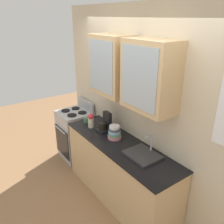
% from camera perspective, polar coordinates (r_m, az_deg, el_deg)
% --- Properties ---
extents(ground_plane, '(10.00, 10.00, 0.00)m').
position_cam_1_polar(ground_plane, '(3.75, 1.61, -19.70)').
color(ground_plane, '#936B47').
extents(back_wall_unit, '(3.58, 0.44, 2.67)m').
position_cam_1_polar(back_wall_unit, '(3.13, 6.17, 3.16)').
color(back_wall_unit, beige).
rests_on(back_wall_unit, ground_plane).
extents(counter, '(1.97, 0.59, 0.91)m').
position_cam_1_polar(counter, '(3.46, 1.69, -14.12)').
color(counter, tan).
rests_on(counter, ground_plane).
extents(stove_range, '(0.57, 0.58, 1.09)m').
position_cam_1_polar(stove_range, '(4.45, -8.91, -5.33)').
color(stove_range, '#ADAFB5').
rests_on(stove_range, ground_plane).
extents(sink_faucet, '(0.42, 0.34, 0.25)m').
position_cam_1_polar(sink_faucet, '(2.96, 7.48, -10.21)').
color(sink_faucet, '#2D2D30').
rests_on(sink_faucet, counter).
extents(bowl_stack, '(0.19, 0.19, 0.19)m').
position_cam_1_polar(bowl_stack, '(3.30, 0.63, -5.03)').
color(bowl_stack, '#D87F84').
rests_on(bowl_stack, counter).
extents(vase, '(0.09, 0.09, 0.23)m').
position_cam_1_polar(vase, '(3.62, -5.15, -2.02)').
color(vase, beige).
rests_on(vase, counter).
extents(cup_near_sink, '(0.12, 0.08, 0.09)m').
position_cam_1_polar(cup_near_sink, '(3.82, -6.28, -1.88)').
color(cup_near_sink, '#4C7F59').
rests_on(cup_near_sink, counter).
extents(coffee_maker, '(0.17, 0.20, 0.29)m').
position_cam_1_polar(coffee_maker, '(3.50, -1.68, -2.94)').
color(coffee_maker, black).
rests_on(coffee_maker, counter).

